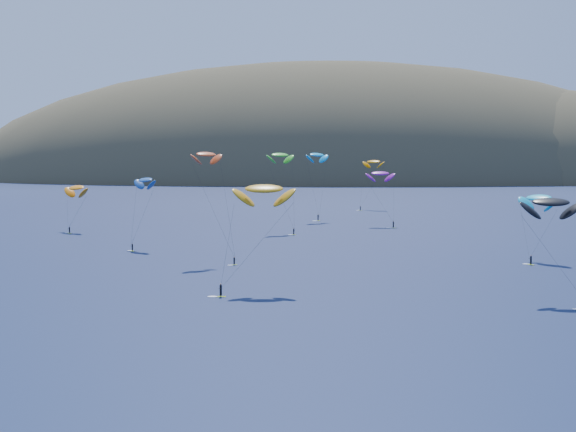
# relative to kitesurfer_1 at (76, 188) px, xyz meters

# --- Properties ---
(ground) EXTENTS (2800.00, 2800.00, 0.00)m
(ground) POSITION_rel_kitesurfer_1_xyz_m (51.46, -136.75, -12.06)
(ground) COLOR black
(ground) RESTS_ON ground
(island) EXTENTS (730.00, 300.00, 210.00)m
(island) POSITION_rel_kitesurfer_1_xyz_m (90.86, 425.61, -22.80)
(island) COLOR #3D3526
(island) RESTS_ON ground
(kitesurfer_1) EXTENTS (9.85, 11.98, 14.64)m
(kitesurfer_1) POSITION_rel_kitesurfer_1_xyz_m (0.00, 0.00, 0.00)
(kitesurfer_1) COLOR #D5FF1C
(kitesurfer_1) RESTS_ON ground
(kitesurfer_2) EXTENTS (11.75, 10.73, 18.87)m
(kitesurfer_2) POSITION_rel_kitesurfer_1_xyz_m (58.70, -91.18, 4.12)
(kitesurfer_2) COLOR #D5FF1C
(kitesurfer_2) RESTS_ON ground
(kitesurfer_3) EXTENTS (9.21, 13.99, 23.40)m
(kitesurfer_3) POSITION_rel_kitesurfer_1_xyz_m (56.56, 1.61, 9.04)
(kitesurfer_3) COLOR #D5FF1C
(kitesurfer_3) RESTS_ON ground
(kitesurfer_4) EXTENTS (9.00, 8.67, 23.40)m
(kitesurfer_4) POSITION_rel_kitesurfer_1_xyz_m (66.53, 37.45, 8.89)
(kitesurfer_4) COLOR #D5FF1C
(kitesurfer_4) RESTS_ON ground
(kitesurfer_5) EXTENTS (8.85, 13.32, 15.26)m
(kitesurfer_5) POSITION_rel_kitesurfer_1_xyz_m (112.25, -54.63, 0.65)
(kitesurfer_5) COLOR #D5FF1C
(kitesurfer_5) RESTS_ON ground
(kitesurfer_6) EXTENTS (8.96, 12.06, 17.92)m
(kitesurfer_6) POSITION_rel_kitesurfer_1_xyz_m (85.57, 20.96, 3.46)
(kitesurfer_6) COLOR #D5FF1C
(kitesurfer_6) RESTS_ON ground
(kitesurfer_7) EXTENTS (8.82, 11.30, 16.99)m
(kitesurfer_7) POSITION_rel_kitesurfer_1_xyz_m (102.35, -98.21, 2.53)
(kitesurfer_7) COLOR #D5FF1C
(kitesurfer_7) RESTS_ON ground
(kitesurfer_9) EXTENTS (10.35, 9.46, 23.50)m
(kitesurfer_9) POSITION_rel_kitesurfer_1_xyz_m (44.85, -59.36, 9.46)
(kitesurfer_9) COLOR #D5FF1C
(kitesurfer_9) RESTS_ON ground
(kitesurfer_10) EXTENTS (7.48, 11.36, 17.64)m
(kitesurfer_10) POSITION_rel_kitesurfer_1_xyz_m (27.53, -37.28, 3.52)
(kitesurfer_10) COLOR #D5FF1C
(kitesurfer_10) RESTS_ON ground
(kitesurfer_11) EXTENTS (10.70, 13.92, 20.51)m
(kitesurfer_11) POSITION_rel_kitesurfer_1_xyz_m (88.01, 89.32, 6.05)
(kitesurfer_11) COLOR #D5FF1C
(kitesurfer_11) RESTS_ON ground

